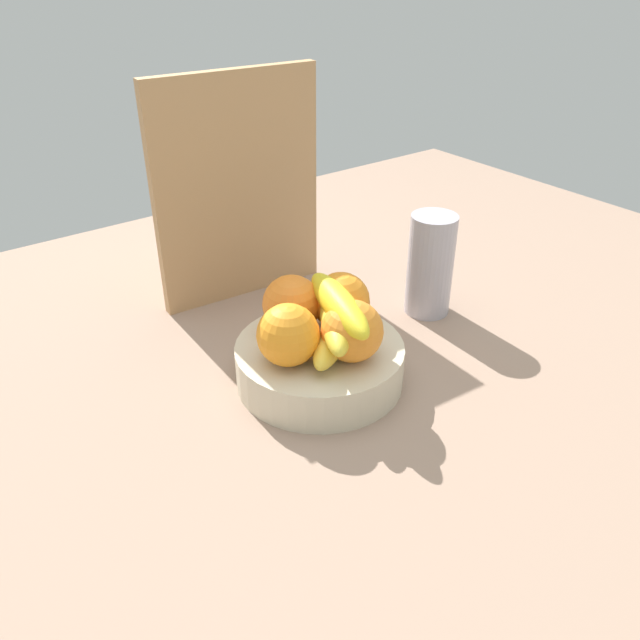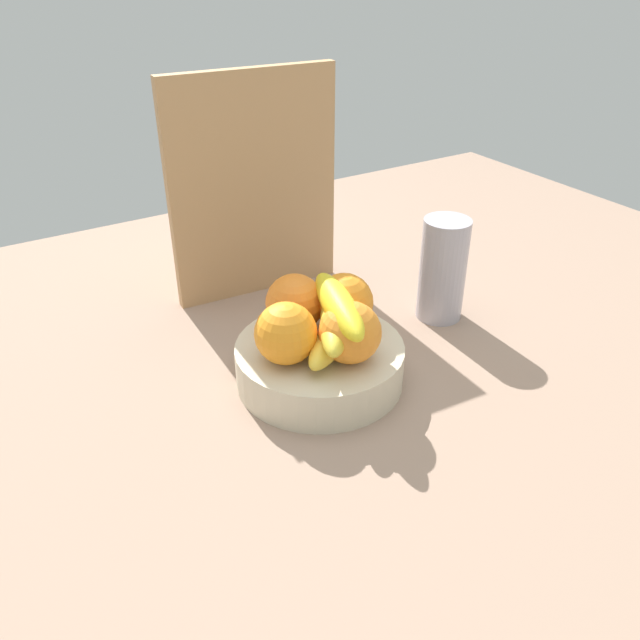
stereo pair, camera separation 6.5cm
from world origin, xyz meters
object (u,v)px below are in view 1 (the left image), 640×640
(fruit_bowl, at_px, (320,363))
(cutting_board, at_px, (239,190))
(orange_front_left, at_px, (292,304))
(orange_center, at_px, (352,331))
(orange_front_right, at_px, (288,335))
(orange_back_left, at_px, (341,301))
(thermos_tumbler, at_px, (430,265))
(banana_bunch, at_px, (337,319))

(fruit_bowl, height_order, cutting_board, cutting_board)
(fruit_bowl, bearing_deg, orange_front_left, 95.45)
(orange_center, distance_m, cutting_board, 0.34)
(orange_front_right, height_order, orange_back_left, same)
(orange_center, xyz_separation_m, orange_back_left, (0.04, 0.07, 0.00))
(orange_center, bearing_deg, thermos_tumbler, 22.17)
(banana_bunch, xyz_separation_m, cutting_board, (0.04, 0.30, 0.08))
(banana_bunch, bearing_deg, fruit_bowl, 144.17)
(fruit_bowl, bearing_deg, orange_front_right, -174.30)
(orange_back_left, distance_m, banana_bunch, 0.05)
(orange_front_right, height_order, banana_bunch, banana_bunch)
(cutting_board, bearing_deg, fruit_bowl, -96.96)
(orange_back_left, relative_size, cutting_board, 0.22)
(orange_back_left, bearing_deg, fruit_bowl, -156.39)
(fruit_bowl, height_order, orange_center, orange_center)
(cutting_board, bearing_deg, orange_front_left, -100.76)
(orange_center, xyz_separation_m, cutting_board, (0.04, 0.33, 0.08))
(orange_center, height_order, orange_back_left, same)
(cutting_board, xyz_separation_m, thermos_tumbler, (0.20, -0.23, -0.10))
(fruit_bowl, bearing_deg, cutting_board, 79.46)
(banana_bunch, relative_size, cutting_board, 0.48)
(banana_bunch, relative_size, thermos_tumbler, 1.07)
(orange_front_left, distance_m, thermos_tumbler, 0.26)
(orange_front_left, distance_m, banana_bunch, 0.07)
(fruit_bowl, bearing_deg, thermos_tumbler, 11.36)
(fruit_bowl, distance_m, orange_front_left, 0.09)
(orange_front_right, height_order, orange_center, same)
(orange_front_left, bearing_deg, cutting_board, 75.66)
(orange_back_left, height_order, banana_bunch, banana_bunch)
(orange_center, height_order, thermos_tumbler, thermos_tumbler)
(banana_bunch, bearing_deg, orange_front_left, 108.34)
(orange_front_left, bearing_deg, banana_bunch, -71.66)
(orange_front_left, relative_size, orange_back_left, 1.00)
(orange_back_left, xyz_separation_m, banana_bunch, (-0.03, -0.04, 0.00))
(orange_front_left, height_order, banana_bunch, banana_bunch)
(fruit_bowl, bearing_deg, orange_back_left, 23.61)
(orange_front_right, relative_size, thermos_tumbler, 0.49)
(orange_back_left, relative_size, banana_bunch, 0.46)
(orange_front_left, relative_size, banana_bunch, 0.46)
(orange_center, height_order, cutting_board, cutting_board)
(fruit_bowl, bearing_deg, orange_center, -70.76)
(orange_front_right, distance_m, banana_bunch, 0.07)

